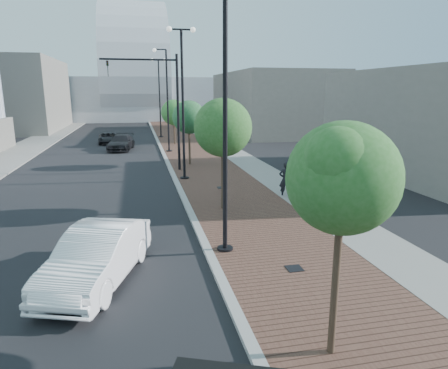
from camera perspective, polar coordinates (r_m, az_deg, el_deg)
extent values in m
cube|color=#4C2D23|center=(43.56, -4.71, 5.98)|extent=(7.00, 140.00, 0.12)
cube|color=slate|center=(43.99, -1.20, 6.10)|extent=(2.40, 140.00, 0.13)
cube|color=gray|center=(43.23, -9.33, 5.81)|extent=(0.30, 140.00, 0.14)
cube|color=slate|center=(44.49, -26.34, 4.80)|extent=(4.00, 140.00, 0.12)
imported|color=white|center=(12.52, -17.74, -9.73)|extent=(3.28, 5.32, 1.65)
imported|color=black|center=(45.05, -16.30, 6.43)|extent=(2.26, 4.45, 1.20)
imported|color=black|center=(39.79, -14.59, 5.87)|extent=(2.78, 5.25, 1.45)
imported|color=black|center=(21.35, 8.84, 0.68)|extent=(0.79, 0.60, 1.96)
cylinder|color=black|center=(14.24, 0.15, -9.37)|extent=(0.56, 0.56, 0.20)
cylinder|color=black|center=(13.17, 0.17, 9.09)|extent=(0.16, 0.16, 9.00)
cylinder|color=black|center=(25.58, -5.68, 0.86)|extent=(0.56, 0.56, 0.20)
cylinder|color=black|center=(25.00, -5.92, 11.02)|extent=(0.16, 0.16, 9.00)
cylinder|color=black|center=(25.23, -6.18, 21.29)|extent=(1.40, 0.10, 0.10)
sphere|color=silver|center=(25.16, -7.88, 21.26)|extent=(0.32, 0.32, 0.32)
sphere|color=silver|center=(25.32, -4.50, 21.29)|extent=(0.32, 0.32, 0.32)
cylinder|color=black|center=(37.34, -7.88, 4.74)|extent=(0.56, 0.56, 0.20)
cylinder|color=black|center=(36.94, -8.11, 11.68)|extent=(0.16, 0.16, 9.00)
cylinder|color=black|center=(37.06, -9.16, 18.62)|extent=(1.00, 0.10, 0.10)
sphere|color=silver|center=(37.03, -9.97, 18.49)|extent=(0.32, 0.32, 0.32)
cylinder|color=black|center=(49.21, -9.03, 6.75)|extent=(0.56, 0.56, 0.20)
cylinder|color=black|center=(48.91, -9.23, 12.02)|extent=(0.16, 0.16, 9.00)
cylinder|color=black|center=(49.03, -9.43, 17.28)|extent=(1.40, 0.10, 0.10)
sphere|color=silver|center=(48.99, -10.29, 17.25)|extent=(0.32, 0.32, 0.32)
sphere|color=silver|center=(49.08, -8.58, 17.30)|extent=(0.32, 0.32, 0.32)
cylinder|color=black|center=(28.01, -6.61, 9.98)|extent=(0.18, 0.18, 8.00)
cylinder|color=black|center=(27.89, -12.17, 17.16)|extent=(5.00, 0.12, 0.12)
imported|color=black|center=(27.90, -16.37, 15.70)|extent=(0.16, 0.20, 1.00)
cylinder|color=#382619|center=(8.68, 15.76, -12.81)|extent=(0.16, 0.16, 3.68)
sphere|color=#255A1F|center=(8.00, 16.70, 0.88)|extent=(2.22, 2.22, 2.22)
sphere|color=#255A1F|center=(8.51, 17.98, -0.31)|extent=(1.56, 1.56, 1.56)
sphere|color=#255A1F|center=(7.53, 15.98, 3.04)|extent=(1.33, 1.33, 1.33)
cylinder|color=#382619|center=(18.61, -0.17, 1.70)|extent=(0.16, 0.16, 3.69)
sphere|color=#25571D|center=(18.31, -0.18, 8.17)|extent=(2.68, 2.68, 2.68)
sphere|color=#25571D|center=(18.71, 0.83, 7.47)|extent=(1.88, 1.88, 1.88)
sphere|color=#25571D|center=(17.92, -0.92, 9.24)|extent=(1.61, 1.61, 1.61)
cylinder|color=#382619|center=(30.32, -5.00, 5.92)|extent=(0.16, 0.16, 3.43)
sphere|color=#1B5125|center=(30.13, -5.07, 9.62)|extent=(2.48, 2.48, 2.48)
sphere|color=#1B5125|center=(30.50, -4.38, 9.21)|extent=(1.73, 1.73, 1.73)
sphere|color=#1B5125|center=(29.77, -5.59, 10.22)|extent=(1.49, 1.49, 1.49)
cylinder|color=#382619|center=(42.19, -7.14, 7.78)|extent=(0.16, 0.16, 3.18)
sphere|color=#256422|center=(42.05, -7.21, 10.24)|extent=(2.65, 2.65, 2.65)
sphere|color=#256422|center=(42.40, -6.70, 9.97)|extent=(1.86, 1.86, 1.86)
sphere|color=#256422|center=(41.71, -7.61, 10.65)|extent=(1.59, 1.59, 1.59)
cube|color=#AFB2B9|center=(87.84, -12.48, 11.98)|extent=(50.00, 28.00, 8.00)
cube|color=slate|center=(65.28, -28.74, 11.21)|extent=(14.00, 20.00, 10.00)
cube|color=#5F5C55|center=(55.91, 6.83, 11.60)|extent=(12.00, 22.00, 8.00)
cube|color=#5F5C56|center=(30.58, 29.43, 7.70)|extent=(10.00, 16.00, 7.00)
cube|color=black|center=(12.98, 10.08, -11.78)|extent=(0.50, 0.50, 0.02)
cube|color=black|center=(22.97, -0.33, -0.44)|extent=(0.50, 0.50, 0.02)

